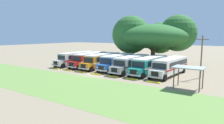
{
  "coord_description": "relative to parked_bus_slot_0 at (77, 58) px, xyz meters",
  "views": [
    {
      "loc": [
        20.7,
        -25.85,
        6.59
      ],
      "look_at": [
        0.0,
        4.7,
        1.6
      ],
      "focal_mm": 32.01,
      "sensor_mm": 36.0,
      "label": 1
    }
  ],
  "objects": [
    {
      "name": "ground_plane",
      "position": [
        10.3,
        -6.1,
        -1.58
      ],
      "size": [
        220.0,
        220.0,
        0.0
      ],
      "primitive_type": "plane",
      "color": "#84755B"
    },
    {
      "name": "foreground_grass_strip",
      "position": [
        10.3,
        -13.88,
        -1.58
      ],
      "size": [
        80.0,
        11.1,
        0.01
      ],
      "primitive_type": "cube",
      "color": "olive",
      "rests_on": "ground_plane"
    },
    {
      "name": "parked_bus_slot_0",
      "position": [
        0.0,
        0.0,
        0.0
      ],
      "size": [
        3.2,
        10.91,
        2.82
      ],
      "rotation": [
        0.0,
        0.0,
        -1.63
      ],
      "color": "silver",
      "rests_on": "ground_plane"
    },
    {
      "name": "parked_bus_slot_1",
      "position": [
        3.46,
        0.36,
        0.0
      ],
      "size": [
        3.0,
        10.88,
        2.82
      ],
      "rotation": [
        0.0,
        0.0,
        -1.54
      ],
      "color": "red",
      "rests_on": "ground_plane"
    },
    {
      "name": "parked_bus_slot_2",
      "position": [
        6.86,
        0.11,
        0.0
      ],
      "size": [
        2.79,
        10.85,
        2.82
      ],
      "rotation": [
        0.0,
        0.0,
        -1.56
      ],
      "color": "orange",
      "rests_on": "ground_plane"
    },
    {
      "name": "parked_bus_slot_3",
      "position": [
        10.41,
        0.43,
        0.0
      ],
      "size": [
        3.08,
        10.89,
        2.82
      ],
      "rotation": [
        0.0,
        0.0,
        -1.53
      ],
      "color": "#23519E",
      "rests_on": "ground_plane"
    },
    {
      "name": "parked_bus_slot_4",
      "position": [
        13.85,
        -0.26,
        0.0
      ],
      "size": [
        2.72,
        10.84,
        2.82
      ],
      "rotation": [
        0.0,
        0.0,
        -1.57
      ],
      "color": "#9E9993",
      "rests_on": "ground_plane"
    },
    {
      "name": "parked_bus_slot_5",
      "position": [
        17.27,
        0.01,
        0.0
      ],
      "size": [
        2.96,
        10.88,
        2.82
      ],
      "rotation": [
        0.0,
        0.0,
        -1.6
      ],
      "color": "teal",
      "rests_on": "ground_plane"
    },
    {
      "name": "parked_bus_slot_6",
      "position": [
        20.71,
        0.37,
        0.0
      ],
      "size": [
        3.24,
        10.92,
        2.82
      ],
      "rotation": [
        0.0,
        0.0,
        -1.63
      ],
      "color": "silver",
      "rests_on": "ground_plane"
    },
    {
      "name": "curb_wheelstop_0",
      "position": [
        0.06,
        -6.2,
        -1.51
      ],
      "size": [
        2.0,
        0.36,
        0.15
      ],
      "primitive_type": "cube",
      "color": "yellow",
      "rests_on": "ground_plane"
    },
    {
      "name": "curb_wheelstop_1",
      "position": [
        3.47,
        -6.2,
        -1.51
      ],
      "size": [
        2.0,
        0.36,
        0.15
      ],
      "primitive_type": "cube",
      "color": "yellow",
      "rests_on": "ground_plane"
    },
    {
      "name": "curb_wheelstop_2",
      "position": [
        6.89,
        -6.2,
        -1.51
      ],
      "size": [
        2.0,
        0.36,
        0.15
      ],
      "primitive_type": "cube",
      "color": "yellow",
      "rests_on": "ground_plane"
    },
    {
      "name": "curb_wheelstop_3",
      "position": [
        10.3,
        -6.2,
        -1.51
      ],
      "size": [
        2.0,
        0.36,
        0.15
      ],
      "primitive_type": "cube",
      "color": "yellow",
      "rests_on": "ground_plane"
    },
    {
      "name": "curb_wheelstop_4",
      "position": [
        13.71,
        -6.2,
        -1.51
      ],
      "size": [
        2.0,
        0.36,
        0.15
      ],
      "primitive_type": "cube",
      "color": "yellow",
      "rests_on": "ground_plane"
    },
    {
      "name": "curb_wheelstop_5",
      "position": [
        17.12,
        -6.2,
        -1.51
      ],
      "size": [
        2.0,
        0.36,
        0.15
      ],
      "primitive_type": "cube",
      "color": "yellow",
      "rests_on": "ground_plane"
    },
    {
      "name": "curb_wheelstop_6",
      "position": [
        20.53,
        -6.2,
        -1.51
      ],
      "size": [
        2.0,
        0.36,
        0.15
      ],
      "primitive_type": "cube",
      "color": "yellow",
      "rests_on": "ground_plane"
    },
    {
      "name": "broad_shade_tree",
      "position": [
        13.03,
        11.43,
        4.87
      ],
      "size": [
        18.16,
        15.27,
        11.07
      ],
      "color": "brown",
      "rests_on": "ground_plane"
    },
    {
      "name": "utility_pole",
      "position": [
        25.32,
        0.83,
        1.93
      ],
      "size": [
        1.8,
        0.2,
        6.55
      ],
      "color": "brown",
      "rests_on": "ground_plane"
    },
    {
      "name": "waiting_shelter",
      "position": [
        25.26,
        -6.62,
        0.87
      ],
      "size": [
        3.6,
        2.6,
        2.72
      ],
      "color": "brown",
      "rests_on": "ground_plane"
    }
  ]
}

